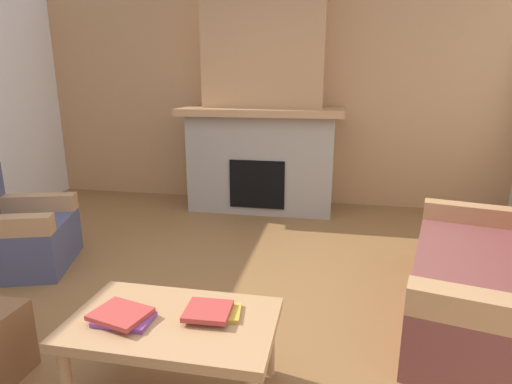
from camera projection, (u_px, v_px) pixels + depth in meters
ground at (194, 319)px, 2.79m from camera, size 9.00×9.00×0.00m
wall_back_wood_panel at (268, 96)px, 5.28m from camera, size 6.00×0.12×2.70m
fireplace at (263, 113)px, 4.98m from camera, size 1.90×0.82×2.70m
couch at (492, 279)px, 2.74m from camera, size 1.23×1.94×0.85m
armchair at (14, 234)px, 3.50m from camera, size 0.96×0.96×0.85m
coffee_table at (173, 329)px, 2.04m from camera, size 1.00×0.60×0.43m
book_stack_near_edge at (122, 316)px, 2.00m from camera, size 0.30×0.26×0.05m
book_stack_center at (210, 311)px, 2.04m from camera, size 0.29×0.24×0.05m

